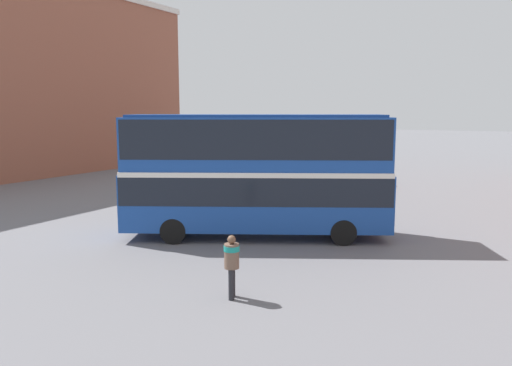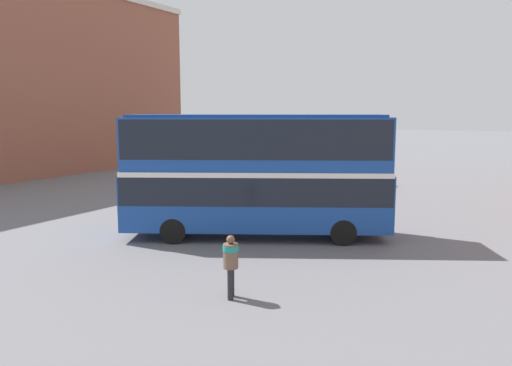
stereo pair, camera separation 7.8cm
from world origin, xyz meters
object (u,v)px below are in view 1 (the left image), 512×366
at_px(pedestrian_foreground, 232,260).
at_px(parked_car_kerb_far, 349,173).
at_px(double_decker_bus, 256,168).
at_px(parked_car_kerb_near, 202,181).

height_order(pedestrian_foreground, parked_car_kerb_far, pedestrian_foreground).
bearing_deg(double_decker_bus, parked_car_kerb_near, 108.89).
bearing_deg(parked_car_kerb_near, pedestrian_foreground, -45.36).
bearing_deg(pedestrian_foreground, double_decker_bus, -92.47).
xyz_separation_m(pedestrian_foreground, parked_car_kerb_far, (-4.07, 21.92, -0.25)).
distance_m(double_decker_bus, parked_car_kerb_near, 11.57).
distance_m(parked_car_kerb_near, parked_car_kerb_far, 10.38).
bearing_deg(parked_car_kerb_far, double_decker_bus, 93.76).
xyz_separation_m(pedestrian_foreground, parked_car_kerb_near, (-10.84, 14.05, -0.29)).
relative_size(pedestrian_foreground, parked_car_kerb_near, 0.37).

